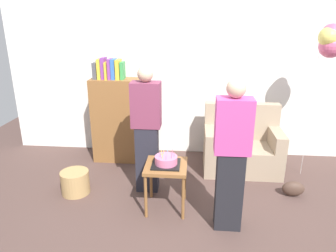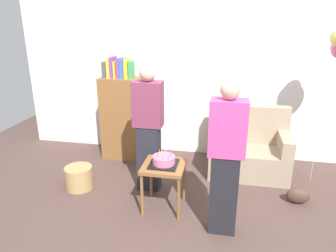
{
  "view_description": "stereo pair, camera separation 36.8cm",
  "coord_description": "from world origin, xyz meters",
  "px_view_note": "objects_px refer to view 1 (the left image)",
  "views": [
    {
      "loc": [
        0.05,
        -2.91,
        2.16
      ],
      "look_at": [
        -0.26,
        0.55,
        0.95
      ],
      "focal_mm": 33.39,
      "sensor_mm": 36.0,
      "label": 1
    },
    {
      "loc": [
        0.42,
        -2.86,
        2.16
      ],
      "look_at": [
        -0.26,
        0.55,
        0.95
      ],
      "focal_mm": 33.39,
      "sensor_mm": 36.0,
      "label": 2
    }
  ],
  "objects_px": {
    "birthday_cake": "(166,161)",
    "person_blowing_candles": "(147,130)",
    "couch": "(241,147)",
    "side_table": "(166,171)",
    "balloon_bunch": "(331,40)",
    "bookshelf": "(119,118)",
    "person_holding_cake": "(231,156)",
    "wicker_basket": "(75,182)",
    "handbag": "(293,189)"
  },
  "relations": [
    {
      "from": "balloon_bunch",
      "to": "handbag",
      "type": "bearing_deg",
      "value": -123.64
    },
    {
      "from": "bookshelf",
      "to": "balloon_bunch",
      "type": "bearing_deg",
      "value": -6.28
    },
    {
      "from": "bookshelf",
      "to": "side_table",
      "type": "xyz_separation_m",
      "value": [
        0.86,
        -1.3,
        -0.22
      ]
    },
    {
      "from": "side_table",
      "to": "birthday_cake",
      "type": "relative_size",
      "value": 1.77
    },
    {
      "from": "bookshelf",
      "to": "person_holding_cake",
      "type": "height_order",
      "value": "person_holding_cake"
    },
    {
      "from": "birthday_cake",
      "to": "person_blowing_candles",
      "type": "xyz_separation_m",
      "value": [
        -0.28,
        0.41,
        0.22
      ]
    },
    {
      "from": "person_blowing_candles",
      "to": "balloon_bunch",
      "type": "bearing_deg",
      "value": -1.18
    },
    {
      "from": "couch",
      "to": "person_holding_cake",
      "type": "xyz_separation_m",
      "value": [
        -0.32,
        -1.43,
        0.49
      ]
    },
    {
      "from": "person_blowing_candles",
      "to": "handbag",
      "type": "bearing_deg",
      "value": -15.76
    },
    {
      "from": "person_blowing_candles",
      "to": "balloon_bunch",
      "type": "height_order",
      "value": "balloon_bunch"
    },
    {
      "from": "birthday_cake",
      "to": "handbag",
      "type": "xyz_separation_m",
      "value": [
        1.59,
        0.4,
        -0.52
      ]
    },
    {
      "from": "birthday_cake",
      "to": "person_blowing_candles",
      "type": "bearing_deg",
      "value": 124.71
    },
    {
      "from": "side_table",
      "to": "balloon_bunch",
      "type": "bearing_deg",
      "value": 26.56
    },
    {
      "from": "person_blowing_candles",
      "to": "handbag",
      "type": "height_order",
      "value": "person_blowing_candles"
    },
    {
      "from": "person_holding_cake",
      "to": "balloon_bunch",
      "type": "xyz_separation_m",
      "value": [
        1.29,
        1.28,
        1.06
      ]
    },
    {
      "from": "side_table",
      "to": "wicker_basket",
      "type": "height_order",
      "value": "side_table"
    },
    {
      "from": "couch",
      "to": "side_table",
      "type": "bearing_deg",
      "value": -131.79
    },
    {
      "from": "side_table",
      "to": "balloon_bunch",
      "type": "height_order",
      "value": "balloon_bunch"
    },
    {
      "from": "bookshelf",
      "to": "side_table",
      "type": "distance_m",
      "value": 1.58
    },
    {
      "from": "birthday_cake",
      "to": "handbag",
      "type": "height_order",
      "value": "birthday_cake"
    },
    {
      "from": "person_blowing_candles",
      "to": "balloon_bunch",
      "type": "xyz_separation_m",
      "value": [
        2.26,
        0.58,
        1.06
      ]
    },
    {
      "from": "person_holding_cake",
      "to": "couch",
      "type": "bearing_deg",
      "value": -94.35
    },
    {
      "from": "bookshelf",
      "to": "handbag",
      "type": "xyz_separation_m",
      "value": [
        2.46,
        -0.9,
        -0.6
      ]
    },
    {
      "from": "couch",
      "to": "person_holding_cake",
      "type": "bearing_deg",
      "value": -102.74
    },
    {
      "from": "wicker_basket",
      "to": "couch",
      "type": "bearing_deg",
      "value": 22.29
    },
    {
      "from": "couch",
      "to": "handbag",
      "type": "distance_m",
      "value": 0.96
    },
    {
      "from": "couch",
      "to": "side_table",
      "type": "distance_m",
      "value": 1.53
    },
    {
      "from": "bookshelf",
      "to": "balloon_bunch",
      "type": "relative_size",
      "value": 0.77
    },
    {
      "from": "side_table",
      "to": "person_holding_cake",
      "type": "xyz_separation_m",
      "value": [
        0.69,
        -0.29,
        0.35
      ]
    },
    {
      "from": "side_table",
      "to": "balloon_bunch",
      "type": "xyz_separation_m",
      "value": [
        1.98,
        0.99,
        1.41
      ]
    },
    {
      "from": "birthday_cake",
      "to": "handbag",
      "type": "relative_size",
      "value": 1.14
    },
    {
      "from": "person_blowing_candles",
      "to": "person_holding_cake",
      "type": "xyz_separation_m",
      "value": [
        0.98,
        -0.7,
        0.0
      ]
    },
    {
      "from": "balloon_bunch",
      "to": "bookshelf",
      "type": "bearing_deg",
      "value": 173.72
    },
    {
      "from": "person_holding_cake",
      "to": "balloon_bunch",
      "type": "bearing_deg",
      "value": -126.75
    },
    {
      "from": "bookshelf",
      "to": "balloon_bunch",
      "type": "xyz_separation_m",
      "value": [
        2.85,
        -0.31,
        1.2
      ]
    },
    {
      "from": "wicker_basket",
      "to": "balloon_bunch",
      "type": "distance_m",
      "value": 3.71
    },
    {
      "from": "balloon_bunch",
      "to": "wicker_basket",
      "type": "bearing_deg",
      "value": -166.52
    },
    {
      "from": "person_blowing_candles",
      "to": "person_holding_cake",
      "type": "bearing_deg",
      "value": -51.23
    },
    {
      "from": "bookshelf",
      "to": "person_blowing_candles",
      "type": "bearing_deg",
      "value": -56.97
    },
    {
      "from": "handbag",
      "to": "person_holding_cake",
      "type": "bearing_deg",
      "value": -142.26
    },
    {
      "from": "wicker_basket",
      "to": "bookshelf",
      "type": "bearing_deg",
      "value": 72.57
    },
    {
      "from": "birthday_cake",
      "to": "wicker_basket",
      "type": "xyz_separation_m",
      "value": [
        -1.2,
        0.23,
        -0.47
      ]
    },
    {
      "from": "side_table",
      "to": "couch",
      "type": "bearing_deg",
      "value": 48.21
    },
    {
      "from": "couch",
      "to": "wicker_basket",
      "type": "bearing_deg",
      "value": -157.71
    },
    {
      "from": "handbag",
      "to": "person_blowing_candles",
      "type": "bearing_deg",
      "value": 179.83
    },
    {
      "from": "couch",
      "to": "bookshelf",
      "type": "xyz_separation_m",
      "value": [
        -1.88,
        0.17,
        0.36
      ]
    },
    {
      "from": "handbag",
      "to": "balloon_bunch",
      "type": "bearing_deg",
      "value": 56.36
    },
    {
      "from": "person_holding_cake",
      "to": "wicker_basket",
      "type": "relative_size",
      "value": 4.53
    },
    {
      "from": "couch",
      "to": "person_blowing_candles",
      "type": "relative_size",
      "value": 0.67
    },
    {
      "from": "birthday_cake",
      "to": "handbag",
      "type": "bearing_deg",
      "value": 14.23
    }
  ]
}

